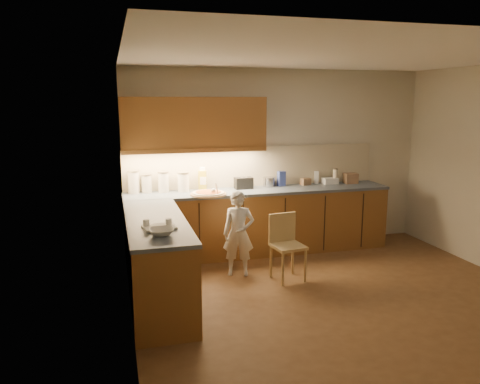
# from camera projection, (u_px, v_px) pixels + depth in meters

# --- Properties ---
(room) EXTENTS (4.54, 4.50, 2.62)m
(room) POSITION_uv_depth(u_px,v_px,m) (343.00, 147.00, 4.94)
(room) COLOR brown
(room) RESTS_ON ground
(l_counter) EXTENTS (3.77, 2.62, 0.92)m
(l_counter) POSITION_uv_depth(u_px,v_px,m) (230.00, 232.00, 6.11)
(l_counter) COLOR brown
(l_counter) RESTS_ON ground
(backsplash) EXTENTS (3.75, 0.02, 0.58)m
(backsplash) POSITION_uv_depth(u_px,v_px,m) (254.00, 166.00, 6.81)
(backsplash) COLOR beige
(backsplash) RESTS_ON l_counter
(upper_cabinets) EXTENTS (1.95, 0.36, 0.73)m
(upper_cabinets) POSITION_uv_depth(u_px,v_px,m) (194.00, 123.00, 6.30)
(upper_cabinets) COLOR brown
(upper_cabinets) RESTS_ON ground
(pizza_on_board) EXTENTS (0.48, 0.48, 0.19)m
(pizza_on_board) POSITION_uv_depth(u_px,v_px,m) (209.00, 193.00, 6.20)
(pizza_on_board) COLOR tan
(pizza_on_board) RESTS_ON l_counter
(child) EXTENTS (0.44, 0.35, 1.07)m
(child) POSITION_uv_depth(u_px,v_px,m) (239.00, 233.00, 5.80)
(child) COLOR silver
(child) RESTS_ON ground
(wooden_chair) EXTENTS (0.41, 0.41, 0.80)m
(wooden_chair) POSITION_uv_depth(u_px,v_px,m) (286.00, 242.00, 5.69)
(wooden_chair) COLOR tan
(wooden_chair) RESTS_ON ground
(mixing_bowl) EXTENTS (0.24, 0.24, 0.06)m
(mixing_bowl) POSITION_uv_depth(u_px,v_px,m) (162.00, 232.00, 4.38)
(mixing_bowl) COLOR white
(mixing_bowl) RESTS_ON l_counter
(canister_a) EXTENTS (0.16, 0.16, 0.31)m
(canister_a) POSITION_uv_depth(u_px,v_px,m) (134.00, 182.00, 6.28)
(canister_a) COLOR silver
(canister_a) RESTS_ON l_counter
(canister_b) EXTENTS (0.15, 0.15, 0.26)m
(canister_b) POSITION_uv_depth(u_px,v_px,m) (147.00, 183.00, 6.34)
(canister_b) COLOR silver
(canister_b) RESTS_ON l_counter
(canister_c) EXTENTS (0.15, 0.15, 0.29)m
(canister_c) POSITION_uv_depth(u_px,v_px,m) (163.00, 182.00, 6.37)
(canister_c) COLOR white
(canister_c) RESTS_ON l_counter
(canister_d) EXTENTS (0.17, 0.17, 0.27)m
(canister_d) POSITION_uv_depth(u_px,v_px,m) (183.00, 182.00, 6.42)
(canister_d) COLOR white
(canister_d) RESTS_ON l_counter
(oil_jug) EXTENTS (0.13, 0.11, 0.32)m
(oil_jug) POSITION_uv_depth(u_px,v_px,m) (203.00, 180.00, 6.53)
(oil_jug) COLOR gold
(oil_jug) RESTS_ON l_counter
(toaster) EXTENTS (0.26, 0.15, 0.17)m
(toaster) POSITION_uv_depth(u_px,v_px,m) (244.00, 183.00, 6.63)
(toaster) COLOR black
(toaster) RESTS_ON l_counter
(steel_pot) EXTENTS (0.18, 0.18, 0.14)m
(steel_pot) POSITION_uv_depth(u_px,v_px,m) (269.00, 182.00, 6.80)
(steel_pot) COLOR #A6A6AB
(steel_pot) RESTS_ON l_counter
(blue_box) EXTENTS (0.12, 0.09, 0.22)m
(blue_box) POSITION_uv_depth(u_px,v_px,m) (281.00, 179.00, 6.83)
(blue_box) COLOR #334599
(blue_box) RESTS_ON l_counter
(card_box_a) EXTENTS (0.16, 0.13, 0.10)m
(card_box_a) POSITION_uv_depth(u_px,v_px,m) (305.00, 182.00, 6.94)
(card_box_a) COLOR #9E7855
(card_box_a) RESTS_ON l_counter
(white_bottle) EXTENTS (0.08, 0.08, 0.19)m
(white_bottle) POSITION_uv_depth(u_px,v_px,m) (316.00, 177.00, 7.03)
(white_bottle) COLOR silver
(white_bottle) RESTS_ON l_counter
(flat_pack) EXTENTS (0.22, 0.16, 0.09)m
(flat_pack) POSITION_uv_depth(u_px,v_px,m) (330.00, 181.00, 7.03)
(flat_pack) COLOR white
(flat_pack) RESTS_ON l_counter
(tall_jar) EXTENTS (0.07, 0.07, 0.23)m
(tall_jar) POSITION_uv_depth(u_px,v_px,m) (335.00, 176.00, 7.03)
(tall_jar) COLOR white
(tall_jar) RESTS_ON l_counter
(card_box_b) EXTENTS (0.20, 0.16, 0.15)m
(card_box_b) POSITION_uv_depth(u_px,v_px,m) (351.00, 178.00, 7.07)
(card_box_b) COLOR #967050
(card_box_b) RESTS_ON l_counter
(dough_cloth) EXTENTS (0.34, 0.29, 0.02)m
(dough_cloth) POSITION_uv_depth(u_px,v_px,m) (159.00, 227.00, 4.60)
(dough_cloth) COLOR silver
(dough_cloth) RESTS_ON l_counter
(spice_jar_a) EXTENTS (0.07, 0.07, 0.08)m
(spice_jar_a) POSITION_uv_depth(u_px,v_px,m) (146.00, 224.00, 4.60)
(spice_jar_a) COLOR white
(spice_jar_a) RESTS_ON l_counter
(spice_jar_b) EXTENTS (0.08, 0.08, 0.08)m
(spice_jar_b) POSITION_uv_depth(u_px,v_px,m) (169.00, 223.00, 4.66)
(spice_jar_b) COLOR white
(spice_jar_b) RESTS_ON l_counter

